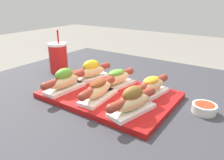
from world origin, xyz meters
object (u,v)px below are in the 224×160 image
object	(u,v)px
hot_dog_2	(132,101)
hot_dog_5	(151,86)
hot_dog_4	(116,78)
hot_dog_0	(64,81)
serving_tray	(109,95)
sauce_bowl	(204,109)
drink_cup	(58,58)
hot_dog_1	(98,90)
hot_dog_3	(91,71)

from	to	relation	value
hot_dog_2	hot_dog_5	world-z (taller)	hot_dog_2
hot_dog_2	hot_dog_4	size ratio (longest dim) A/B	0.99
hot_dog_4	hot_dog_5	world-z (taller)	same
hot_dog_0	serving_tray	bearing A→B (deg)	27.15
hot_dog_4	sauce_bowl	xyz separation A→B (m)	(0.31, 0.01, -0.04)
hot_dog_0	sauce_bowl	size ratio (longest dim) A/B	2.68
hot_dog_0	hot_dog_2	xyz separation A→B (m)	(0.28, -0.00, -0.00)
serving_tray	hot_dog_4	xyz separation A→B (m)	(-0.01, 0.06, 0.04)
hot_dog_0	hot_dog_5	xyz separation A→B (m)	(0.27, 0.13, -0.00)
hot_dog_2	drink_cup	bearing A→B (deg)	160.91
hot_dog_0	hot_dog_4	distance (m)	0.19
hot_dog_1	hot_dog_5	size ratio (longest dim) A/B	1.01
sauce_bowl	drink_cup	size ratio (longest dim) A/B	0.37
hot_dog_2	hot_dog_3	xyz separation A→B (m)	(-0.27, 0.14, -0.00)
hot_dog_3	serving_tray	bearing A→B (deg)	-26.52
sauce_bowl	hot_dog_4	bearing A→B (deg)	-178.11
hot_dog_0	drink_cup	distance (m)	0.27
serving_tray	hot_dog_1	bearing A→B (deg)	-87.71
hot_dog_1	drink_cup	distance (m)	0.39
drink_cup	sauce_bowl	bearing A→B (deg)	-2.02
hot_dog_1	sauce_bowl	world-z (taller)	hot_dog_1
hot_dog_4	sauce_bowl	world-z (taller)	hot_dog_4
hot_dog_5	sauce_bowl	bearing A→B (deg)	2.75
hot_dog_4	sauce_bowl	bearing A→B (deg)	1.89
hot_dog_1	serving_tray	bearing A→B (deg)	92.29
hot_dog_3	hot_dog_2	bearing A→B (deg)	-27.77
hot_dog_1	hot_dog_5	bearing A→B (deg)	44.34
hot_dog_3	hot_dog_4	xyz separation A→B (m)	(0.13, -0.01, -0.00)
hot_dog_1	sauce_bowl	bearing A→B (deg)	23.81
hot_dog_0	hot_dog_1	distance (m)	0.14
sauce_bowl	hot_dog_2	bearing A→B (deg)	-138.69
hot_dog_0	hot_dog_4	world-z (taller)	hot_dog_0
hot_dog_4	drink_cup	world-z (taller)	drink_cup
hot_dog_1	hot_dog_2	size ratio (longest dim) A/B	1.02
hot_dog_3	hot_dog_4	bearing A→B (deg)	-3.08
hot_dog_4	drink_cup	distance (m)	0.35
hot_dog_1	hot_dog_3	bearing A→B (deg)	136.60
hot_dog_2	hot_dog_0	bearing A→B (deg)	179.29
serving_tray	hot_dog_5	bearing A→B (deg)	25.57
serving_tray	drink_cup	distance (m)	0.37
serving_tray	drink_cup	bearing A→B (deg)	165.13
serving_tray	hot_dog_1	distance (m)	0.07
drink_cup	hot_dog_0	bearing A→B (deg)	-38.10
sauce_bowl	hot_dog_5	bearing A→B (deg)	-177.25
serving_tray	hot_dog_0	bearing A→B (deg)	-152.85
hot_dog_1	hot_dog_3	distance (m)	0.19
hot_dog_2	sauce_bowl	xyz separation A→B (m)	(0.17, 0.15, -0.04)
hot_dog_0	drink_cup	bearing A→B (deg)	141.90
hot_dog_2	drink_cup	size ratio (longest dim) A/B	0.97
hot_dog_0	sauce_bowl	distance (m)	0.47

